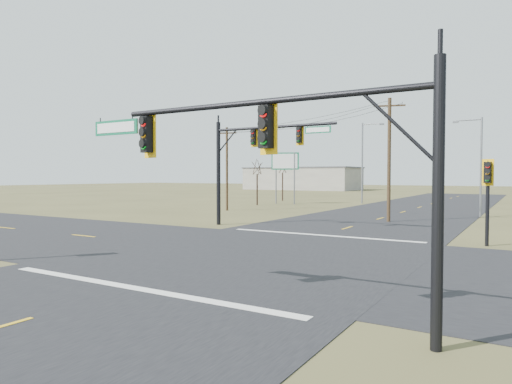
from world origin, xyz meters
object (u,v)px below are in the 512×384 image
utility_pole_near (389,158)px  utility_pole_far (227,167)px  highway_sign (285,168)px  bare_tree_a (257,167)px  streetlight_a (479,161)px  streetlight_c (364,158)px  pedestal_signal_ne (488,182)px  mast_arm_near (262,143)px  mast_arm_far (252,150)px  bare_tree_b (283,166)px

utility_pole_near → utility_pole_far: utility_pole_near is taller
utility_pole_near → highway_sign: 23.54m
utility_pole_near → bare_tree_a: utility_pole_near is taller
utility_pole_near → utility_pole_far: size_ratio=1.12×
streetlight_a → streetlight_c: (-14.56, 13.93, 1.00)m
pedestal_signal_ne → bare_tree_a: 34.67m
highway_sign → streetlight_a: bearing=-40.7°
utility_pole_far → highway_sign: (0.10, 12.84, 0.11)m
utility_pole_far → streetlight_c: 20.74m
pedestal_signal_ne → bare_tree_a: (-26.71, 22.05, 1.46)m
utility_pole_near → streetlight_a: 9.84m
streetlight_c → bare_tree_a: 14.21m
mast_arm_near → utility_pole_near: utility_pole_near is taller
utility_pole_near → mast_arm_far: bearing=-130.6°
pedestal_signal_ne → mast_arm_far: bearing=-176.3°
pedestal_signal_ne → bare_tree_b: bare_tree_b is taller
streetlight_a → bare_tree_a: (-24.73, 4.08, -0.13)m
utility_pole_near → highway_sign: (-17.29, 15.97, -0.39)m
utility_pole_near → streetlight_c: bearing=112.2°
pedestal_signal_ne → bare_tree_b: bearing=140.6°
mast_arm_far → bare_tree_b: 33.85m
bare_tree_b → bare_tree_a: bearing=-79.7°
mast_arm_near → utility_pole_near: (-3.64, 25.77, 0.58)m
mast_arm_far → highway_sign: mast_arm_far is taller
utility_pole_far → streetlight_c: streetlight_c is taller
streetlight_c → utility_pole_near: bearing=-86.8°
utility_pole_near → streetlight_c: 23.84m
streetlight_a → bare_tree_a: 25.06m
pedestal_signal_ne → streetlight_c: 36.03m
streetlight_a → bare_tree_a: bearing=167.7°
mast_arm_far → streetlight_c: streetlight_c is taller
mast_arm_near → mast_arm_far: size_ratio=1.12×
streetlight_a → streetlight_c: streetlight_c is taller
mast_arm_near → pedestal_signal_ne: bearing=88.7°
bare_tree_a → bare_tree_b: bare_tree_b is taller
highway_sign → bare_tree_b: (-3.76, 6.48, 0.35)m
streetlight_c → bare_tree_b: 12.08m
bare_tree_b → utility_pole_near: bearing=-46.9°
pedestal_signal_ne → highway_sign: bearing=142.9°
mast_arm_far → bare_tree_b: (-13.79, 30.91, -0.44)m
highway_sign → streetlight_a: streetlight_a is taller
utility_pole_far → highway_sign: 12.84m
utility_pole_near → highway_sign: bearing=137.3°
utility_pole_far → bare_tree_a: utility_pole_far is taller
bare_tree_b → pedestal_signal_ne: bearing=-48.5°
utility_pole_near → utility_pole_far: bearing=169.8°
mast_arm_near → streetlight_a: size_ratio=1.20×
utility_pole_far → streetlight_c: bearing=66.1°
utility_pole_far → streetlight_a: size_ratio=0.99×
mast_arm_far → pedestal_signal_ne: mast_arm_far is taller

